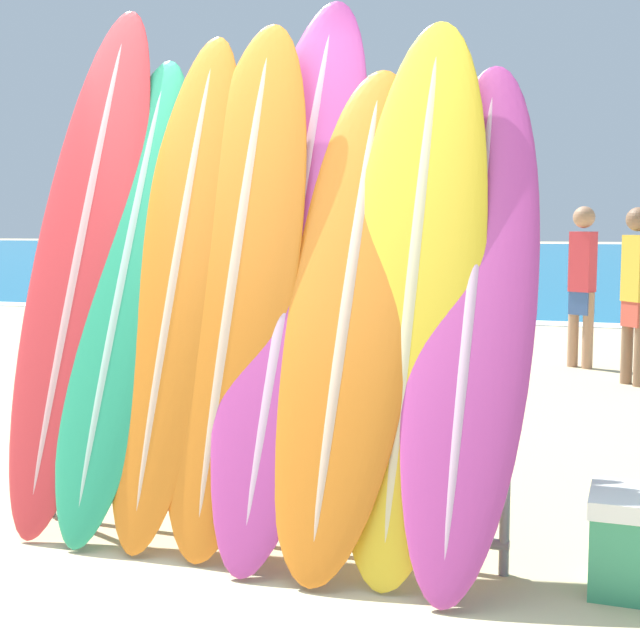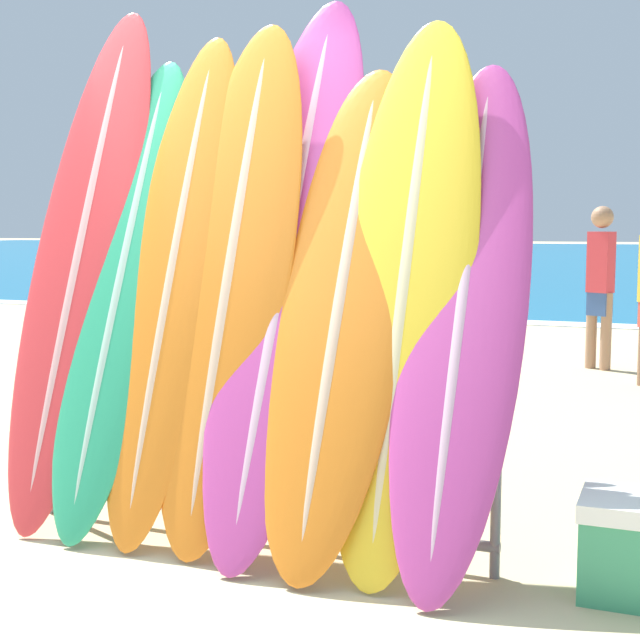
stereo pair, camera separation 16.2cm
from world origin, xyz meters
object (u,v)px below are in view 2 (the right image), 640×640
object	(u,v)px
surfboard_slot_5	(342,306)
person_mid_beach	(600,281)
surfboard_slot_3	(232,275)
surfboard_rack	(250,435)
surfboard_slot_1	(123,287)
surfboard_slot_7	(463,311)
surfboard_slot_6	(405,284)
surfboard_slot_0	(82,256)
surfboard_slot_4	(287,259)
surfboard_slot_2	(174,278)

from	to	relation	value
surfboard_slot_5	person_mid_beach	world-z (taller)	surfboard_slot_5
surfboard_slot_3	surfboard_slot_5	xyz separation A→B (m)	(0.52, -0.03, -0.11)
surfboard_rack	surfboard_slot_1	world-z (taller)	surfboard_slot_1
surfboard_slot_1	surfboard_slot_7	bearing A→B (deg)	-0.15
surfboard_slot_6	surfboard_slot_0	bearing A→B (deg)	179.12
person_mid_beach	surfboard_slot_6	bearing A→B (deg)	114.76
surfboard_slot_1	surfboard_slot_4	xyz separation A→B (m)	(0.78, 0.08, 0.13)
surfboard_slot_2	surfboard_slot_5	xyz separation A→B (m)	(0.80, -0.02, -0.10)
surfboard_slot_0	surfboard_slot_5	world-z (taller)	surfboard_slot_0
surfboard_slot_1	person_mid_beach	size ratio (longest dim) A/B	1.40
surfboard_slot_7	surfboard_slot_5	bearing A→B (deg)	-179.05
surfboard_slot_2	surfboard_slot_5	world-z (taller)	surfboard_slot_2
surfboard_slot_1	surfboard_slot_5	distance (m)	1.07
surfboard_slot_3	surfboard_slot_6	size ratio (longest dim) A/B	1.02
surfboard_slot_7	surfboard_rack	bearing A→B (deg)	-176.50
surfboard_slot_1	surfboard_slot_5	world-z (taller)	surfboard_slot_1
surfboard_slot_0	person_mid_beach	size ratio (longest dim) A/B	1.57
surfboard_slot_0	surfboard_slot_3	size ratio (longest dim) A/B	1.06
surfboard_slot_6	surfboard_slot_7	size ratio (longest dim) A/B	1.09
surfboard_slot_4	person_mid_beach	distance (m)	5.39
surfboard_slot_0	surfboard_slot_4	xyz separation A→B (m)	(1.03, 0.04, -0.00)
surfboard_slot_4	surfboard_slot_6	world-z (taller)	surfboard_slot_4
surfboard_slot_6	surfboard_rack	bearing A→B (deg)	-172.90
surfboard_rack	surfboard_slot_5	world-z (taller)	surfboard_slot_5
surfboard_slot_1	surfboard_slot_4	bearing A→B (deg)	6.19
surfboard_rack	surfboard_slot_0	bearing A→B (deg)	173.40
surfboard_slot_3	surfboard_slot_4	bearing A→B (deg)	15.84
surfboard_slot_1	surfboard_slot_0	bearing A→B (deg)	169.48
surfboard_rack	person_mid_beach	xyz separation A→B (m)	(0.98, 5.45, 0.37)
surfboard_slot_3	surfboard_slot_4	xyz separation A→B (m)	(0.23, 0.07, 0.07)
surfboard_slot_2	surfboard_slot_0	bearing A→B (deg)	175.86
surfboard_slot_0	surfboard_slot_1	xyz separation A→B (m)	(0.25, -0.05, -0.13)
surfboard_rack	surfboard_slot_4	bearing A→B (deg)	51.51
surfboard_slot_0	surfboard_slot_5	distance (m)	1.33
surfboard_slot_5	surfboard_slot_6	world-z (taller)	surfboard_slot_6
person_mid_beach	surfboard_slot_0	bearing A→B (deg)	98.62
surfboard_slot_0	surfboard_slot_2	world-z (taller)	surfboard_slot_0
surfboard_slot_5	surfboard_slot_6	distance (m)	0.28
surfboard_slot_3	surfboard_slot_5	distance (m)	0.53
surfboard_slot_1	surfboard_slot_3	bearing A→B (deg)	1.91
surfboard_slot_5	surfboard_slot_7	size ratio (longest dim) A/B	1.00
surfboard_rack	person_mid_beach	distance (m)	5.55
surfboard_slot_0	surfboard_slot_6	bearing A→B (deg)	-0.88
surfboard_slot_3	surfboard_slot_0	bearing A→B (deg)	177.92
surfboard_slot_4	surfboard_slot_7	bearing A→B (deg)	-6.45
surfboard_slot_0	surfboard_slot_6	size ratio (longest dim) A/B	1.08
surfboard_slot_6	surfboard_slot_7	bearing A→B (deg)	-6.47
surfboard_slot_0	surfboard_slot_7	distance (m)	1.83
surfboard_slot_4	surfboard_slot_2	bearing A→B (deg)	-171.73
surfboard_slot_2	surfboard_slot_7	size ratio (longest dim) A/B	1.10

